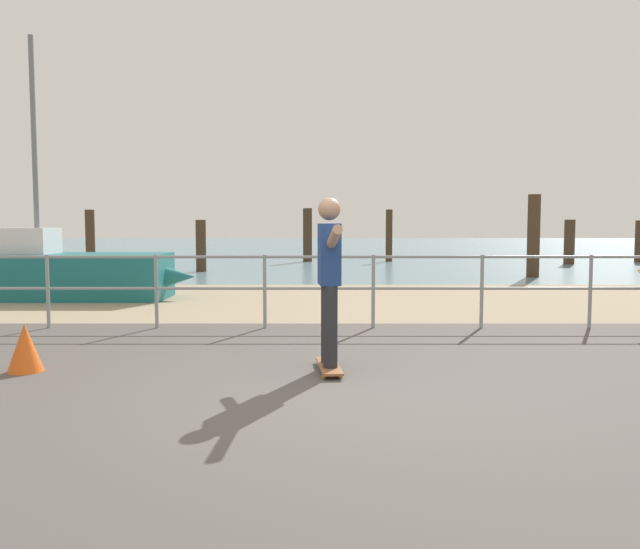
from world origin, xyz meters
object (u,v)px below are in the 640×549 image
skateboarder (327,271)px  sailboat (60,273)px  skateboard (327,366)px  traffic_cone (23,349)px

skateboarder → sailboat: bearing=129.5°
skateboard → traffic_cone: 3.02m
skateboarder → traffic_cone: bearing=-179.7°
skateboard → skateboarder: bearing=-94.8°
skateboard → traffic_cone: bearing=-179.7°
skateboard → skateboarder: 0.95m
sailboat → traffic_cone: 6.58m
sailboat → skateboard: bearing=-50.5°
sailboat → traffic_cone: (2.11, -6.22, -0.27)m
sailboat → skateboard: 8.06m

